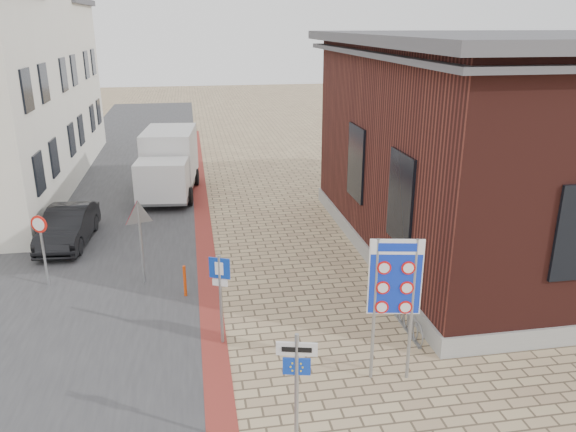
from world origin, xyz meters
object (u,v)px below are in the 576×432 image
object	(u,v)px
box_truck	(168,163)
bollard	(185,281)
sedan	(68,226)
essen_sign	(297,379)
parking_sign	(220,285)
border_sign	(395,280)

from	to	relation	value
box_truck	bollard	world-z (taller)	box_truck
sedan	essen_sign	world-z (taller)	essen_sign
box_truck	parking_sign	world-z (taller)	box_truck
sedan	border_sign	distance (m)	12.30
sedan	box_truck	size ratio (longest dim) A/B	0.71
parking_sign	essen_sign	bearing A→B (deg)	-51.32
border_sign	bollard	size ratio (longest dim) A/B	3.46
essen_sign	parking_sign	bearing A→B (deg)	118.40
sedan	parking_sign	distance (m)	8.63
border_sign	essen_sign	xyz separation A→B (m)	(-2.37, -2.00, -0.63)
box_truck	bollard	xyz separation A→B (m)	(0.63, -9.96, -0.95)
box_truck	parking_sign	xyz separation A→B (m)	(1.47, -12.50, 0.09)
sedan	parking_sign	world-z (taller)	parking_sign
box_truck	border_sign	distance (m)	15.27
box_truck	border_sign	bearing A→B (deg)	-65.55
box_truck	sedan	bearing A→B (deg)	-115.31
border_sign	bollard	distance (m)	6.42
border_sign	essen_sign	distance (m)	3.16
box_truck	parking_sign	bearing A→B (deg)	-77.34
parking_sign	bollard	distance (m)	2.87
sedan	parking_sign	size ratio (longest dim) A/B	1.71
box_truck	bollard	size ratio (longest dim) A/B	5.93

